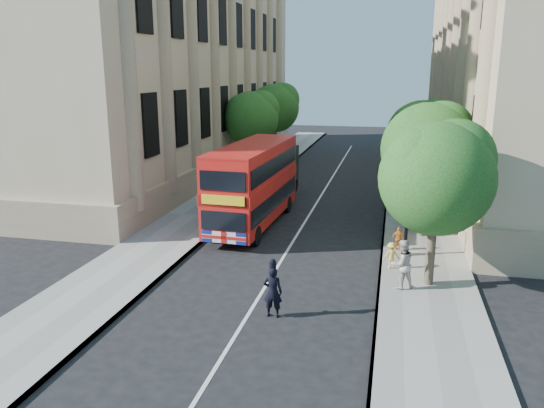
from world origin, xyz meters
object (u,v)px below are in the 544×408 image
Objects in this scene: double_decker_bus at (254,182)px; woman_pedestrian at (402,264)px; lamp_post at (408,200)px; box_van at (272,174)px; police_constable at (273,292)px.

double_decker_bus is 4.92× the size of woman_pedestrian.
double_decker_bus is 10.06m from woman_pedestrian.
box_van is at bearing 129.82° from lamp_post.
lamp_post is 3.06× the size of police_constable.
box_van is (-0.47, 6.23, -0.78)m from double_decker_bus.
double_decker_bus is at bearing -73.42° from police_constable.
box_van is at bearing -78.62° from police_constable.
lamp_post is 3.91m from woman_pedestrian.
police_constable is (-4.20, -6.61, -1.67)m from lamp_post.
police_constable is (3.70, -16.09, -0.62)m from box_van.
box_van is 15.20m from woman_pedestrian.
double_decker_bus reaches higher than box_van.
double_decker_bus is at bearing -76.66° from woman_pedestrian.
woman_pedestrian is at bearing -93.04° from lamp_post.
police_constable is 5.01m from woman_pedestrian.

